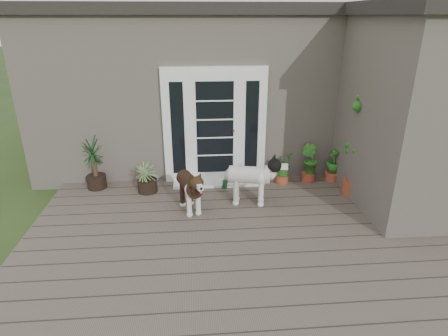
{
  "coord_description": "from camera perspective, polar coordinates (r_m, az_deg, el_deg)",
  "views": [
    {
      "loc": [
        -0.58,
        -4.1,
        3.09
      ],
      "look_at": [
        -0.1,
        1.75,
        0.7
      ],
      "focal_mm": 30.12,
      "sensor_mm": 36.0,
      "label": 1
    }
  ],
  "objects": [
    {
      "name": "spider_plant",
      "position": [
        6.86,
        -11.65,
        -1.14
      ],
      "size": [
        0.68,
        0.68,
        0.62
      ],
      "primitive_type": null,
      "rotation": [
        0.0,
        0.0,
        -0.17
      ],
      "color": "#778D57",
      "rests_on": "deck"
    },
    {
      "name": "herb_c",
      "position": [
        7.53,
        16.25,
        0.1
      ],
      "size": [
        0.37,
        0.37,
        0.52
      ],
      "primitive_type": "imported",
      "rotation": [
        0.0,
        0.0,
        4.58
      ],
      "color": "#204F16",
      "rests_on": "deck"
    },
    {
      "name": "brindle_dog",
      "position": [
        6.08,
        -5.22,
        -3.51
      ],
      "size": [
        0.6,
        0.9,
        0.7
      ],
      "primitive_type": null,
      "rotation": [
        0.0,
        0.0,
        3.46
      ],
      "color": "#311E12",
      "rests_on": "deck"
    },
    {
      "name": "house_wing",
      "position": [
        6.77,
        26.58,
        6.67
      ],
      "size": [
        1.6,
        2.4,
        3.1
      ],
      "primitive_type": "cube",
      "color": "#665E54",
      "rests_on": "ground"
    },
    {
      "name": "door_step",
      "position": [
        7.15,
        -1.23,
        -2.19
      ],
      "size": [
        1.6,
        0.4,
        0.05
      ],
      "primitive_type": "cube",
      "color": "white",
      "rests_on": "deck"
    },
    {
      "name": "clog_right",
      "position": [
        7.19,
        5.86,
        -1.96
      ],
      "size": [
        0.3,
        0.35,
        0.1
      ],
      "primitive_type": null,
      "rotation": [
        0.0,
        0.0,
        -0.6
      ],
      "color": "black",
      "rests_on": "deck"
    },
    {
      "name": "door_unit",
      "position": [
        6.97,
        -1.4,
        6.38
      ],
      "size": [
        1.9,
        0.14,
        2.15
      ],
      "primitive_type": "cube",
      "color": "white",
      "rests_on": "deck"
    },
    {
      "name": "deck",
      "position": [
        5.46,
        2.26,
        -11.6
      ],
      "size": [
        6.2,
        4.6,
        0.12
      ],
      "primitive_type": "cube",
      "color": "#6B5B4C",
      "rests_on": "ground"
    },
    {
      "name": "sapling",
      "position": [
        6.79,
        19.71,
        3.7
      ],
      "size": [
        0.71,
        0.71,
        1.94
      ],
      "primitive_type": null,
      "rotation": [
        0.0,
        0.0,
        -0.28
      ],
      "color": "#224D16",
      "rests_on": "deck"
    },
    {
      "name": "roof_wing",
      "position": [
        6.6,
        29.17,
        20.54
      ],
      "size": [
        1.8,
        2.6,
        0.2
      ],
      "primitive_type": "cube",
      "color": "#2D2826",
      "rests_on": "house_wing"
    },
    {
      "name": "roof_main",
      "position": [
        8.77,
        -0.99,
        22.86
      ],
      "size": [
        7.6,
        4.2,
        0.2
      ],
      "primitive_type": "cube",
      "color": "#2D2826",
      "rests_on": "house_main"
    },
    {
      "name": "house_main",
      "position": [
        8.9,
        -0.92,
        12.19
      ],
      "size": [
        7.4,
        4.0,
        3.1
      ],
      "primitive_type": "cube",
      "color": "#665E54",
      "rests_on": "ground"
    },
    {
      "name": "herb_a",
      "position": [
        7.17,
        8.83,
        -0.38
      ],
      "size": [
        0.55,
        0.55,
        0.51
      ],
      "primitive_type": "imported",
      "rotation": [
        0.0,
        0.0,
        1.01
      ],
      "color": "#17531C",
      "rests_on": "deck"
    },
    {
      "name": "clog_left",
      "position": [
        7.03,
        0.16,
        -2.48
      ],
      "size": [
        0.16,
        0.29,
        0.08
      ],
      "primitive_type": null,
      "rotation": [
        0.0,
        0.0,
        -0.14
      ],
      "color": "#14321A",
      "rests_on": "deck"
    },
    {
      "name": "herb_b",
      "position": [
        7.37,
        12.76,
        -0.02
      ],
      "size": [
        0.48,
        0.48,
        0.51
      ],
      "primitive_type": "imported",
      "rotation": [
        0.0,
        0.0,
        2.24
      ],
      "color": "#1C5518",
      "rests_on": "deck"
    },
    {
      "name": "yucca",
      "position": [
        7.2,
        -19.09,
        0.65
      ],
      "size": [
        0.83,
        0.83,
        0.96
      ],
      "primitive_type": null,
      "rotation": [
        0.0,
        0.0,
        -0.3
      ],
      "color": "black",
      "rests_on": "deck"
    },
    {
      "name": "white_dog",
      "position": [
        6.28,
        3.85,
        -2.24
      ],
      "size": [
        0.98,
        0.56,
        0.76
      ],
      "primitive_type": null,
      "rotation": [
        0.0,
        0.0,
        -1.77
      ],
      "color": "white",
      "rests_on": "deck"
    }
  ]
}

